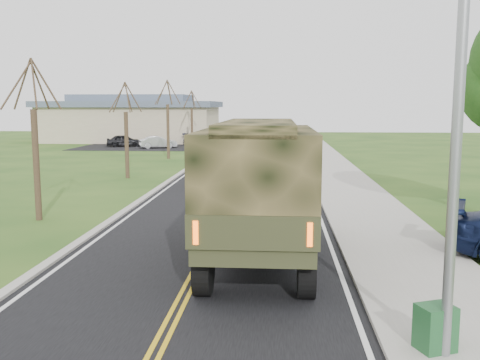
# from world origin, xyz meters

# --- Properties ---
(ground) EXTENTS (160.00, 160.00, 0.00)m
(ground) POSITION_xyz_m (0.00, 0.00, 0.00)
(ground) COLOR #254717
(ground) RESTS_ON ground
(road) EXTENTS (8.00, 120.00, 0.01)m
(road) POSITION_xyz_m (0.00, 40.00, 0.01)
(road) COLOR black
(road) RESTS_ON ground
(curb_right) EXTENTS (0.30, 120.00, 0.12)m
(curb_right) POSITION_xyz_m (4.15, 40.00, 0.06)
(curb_right) COLOR #9E998E
(curb_right) RESTS_ON ground
(sidewalk_right) EXTENTS (3.20, 120.00, 0.10)m
(sidewalk_right) POSITION_xyz_m (5.90, 40.00, 0.05)
(sidewalk_right) COLOR #9E998E
(sidewalk_right) RESTS_ON ground
(curb_left) EXTENTS (0.30, 120.00, 0.10)m
(curb_left) POSITION_xyz_m (-4.15, 40.00, 0.05)
(curb_left) COLOR #9E998E
(curb_left) RESTS_ON ground
(street_light) EXTENTS (1.65, 0.22, 8.00)m
(street_light) POSITION_xyz_m (4.90, -0.50, 4.43)
(street_light) COLOR gray
(street_light) RESTS_ON ground
(bare_tree_a) EXTENTS (1.93, 2.26, 6.08)m
(bare_tree_a) POSITION_xyz_m (-7.00, 10.00, 2.63)
(bare_tree_a) COLOR #38281C
(bare_tree_a) RESTS_ON ground
(bare_tree_b) EXTENTS (1.83, 2.14, 5.73)m
(bare_tree_b) POSITION_xyz_m (-7.00, 22.00, 2.48)
(bare_tree_b) COLOR #38281C
(bare_tree_b) RESTS_ON ground
(bare_tree_c) EXTENTS (2.04, 2.39, 6.42)m
(bare_tree_c) POSITION_xyz_m (-7.00, 34.00, 2.78)
(bare_tree_c) COLOR #38281C
(bare_tree_c) RESTS_ON ground
(bare_tree_d) EXTENTS (1.88, 2.20, 5.91)m
(bare_tree_d) POSITION_xyz_m (-7.00, 46.00, 2.55)
(bare_tree_d) COLOR #38281C
(bare_tree_d) RESTS_ON ground
(commercial_building) EXTENTS (25.50, 21.50, 5.65)m
(commercial_building) POSITION_xyz_m (-15.98, 55.97, 2.69)
(commercial_building) COLOR tan
(commercial_building) RESTS_ON ground
(military_truck) EXTENTS (2.80, 7.91, 3.94)m
(military_truck) POSITION_xyz_m (1.60, 5.01, 2.25)
(military_truck) COLOR black
(military_truck) RESTS_ON ground
(suv_champagne) EXTENTS (2.76, 5.53, 1.51)m
(suv_champagne) POSITION_xyz_m (-0.80, 19.79, 0.75)
(suv_champagne) COLOR #9E8559
(suv_champagne) RESTS_ON ground
(sedan_silver) EXTENTS (1.85, 4.20, 1.34)m
(sedan_silver) POSITION_xyz_m (-1.94, 30.56, 0.67)
(sedan_silver) COLOR #A6A6AA
(sedan_silver) RESTS_ON ground
(utility_box_near) EXTENTS (0.74, 0.69, 0.80)m
(utility_box_near) POSITION_xyz_m (4.88, -0.31, 0.50)
(utility_box_near) COLOR #1C4E26
(utility_box_near) RESTS_ON sidewalk_right
(lot_car_dark) EXTENTS (4.11, 2.69, 1.30)m
(lot_car_dark) POSITION_xyz_m (-14.32, 46.39, 0.65)
(lot_car_dark) COLOR black
(lot_car_dark) RESTS_ON ground
(lot_car_silver) EXTENTS (4.02, 2.66, 1.25)m
(lot_car_silver) POSITION_xyz_m (-10.31, 44.62, 0.63)
(lot_car_silver) COLOR silver
(lot_car_silver) RESTS_ON ground
(lot_car_navy) EXTENTS (5.00, 3.13, 1.35)m
(lot_car_navy) POSITION_xyz_m (-6.19, 49.35, 0.68)
(lot_car_navy) COLOR black
(lot_car_navy) RESTS_ON ground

